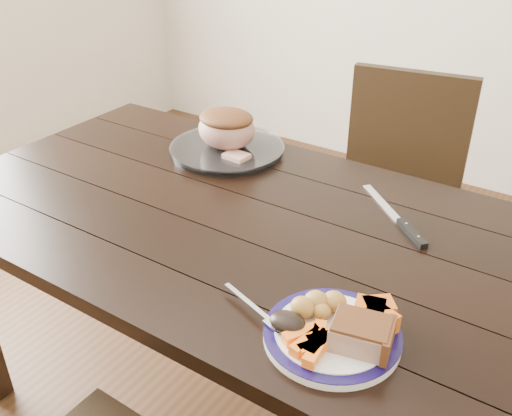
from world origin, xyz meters
The scene contains 15 objects.
ground centered at (0.00, 0.00, 0.00)m, with size 4.00×4.00×0.00m, color #472B16.
dining_table centered at (0.00, 0.00, 0.66)m, with size 1.60×0.90×0.75m.
chair_far centered at (0.17, 0.74, 0.52)m, with size 0.48×0.49×0.93m.
dinner_plate centered at (0.42, -0.27, 0.76)m, with size 0.25×0.25×0.02m, color white.
plate_rim centered at (0.42, -0.27, 0.77)m, with size 0.25×0.25×0.02m, color #140D41.
serving_platter centered at (-0.23, 0.29, 0.76)m, with size 0.34×0.34×0.02m, color white.
pork_slice centered at (0.47, -0.28, 0.79)m, with size 0.10×0.08×0.05m, color #A87C67.
roasted_potatoes centered at (0.37, -0.24, 0.79)m, with size 0.09×0.09×0.04m.
carrot_batons centered at (0.41, -0.33, 0.78)m, with size 0.10×0.11×0.02m.
pumpkin_wedges centered at (0.47, -0.21, 0.79)m, with size 0.09×0.09×0.04m.
dark_mushroom centered at (0.34, -0.31, 0.79)m, with size 0.07×0.05×0.03m, color black.
fork centered at (0.27, -0.30, 0.77)m, with size 0.17×0.07×0.00m.
roast_joint centered at (-0.23, 0.29, 0.83)m, with size 0.18×0.16×0.12m, color tan.
cut_slice centered at (-0.16, 0.23, 0.78)m, with size 0.07×0.06×0.02m, color tan.
carving_knife centered at (0.38, 0.17, 0.76)m, with size 0.25×0.23×0.01m.
Camera 1 is at (0.73, -1.01, 1.49)m, focal length 40.00 mm.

